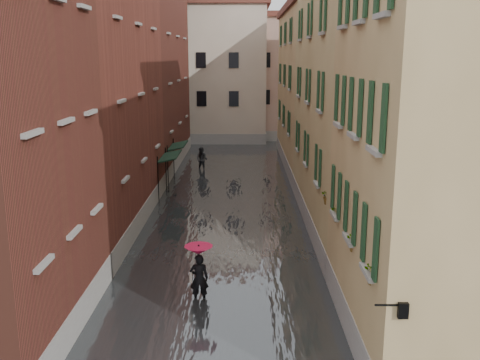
{
  "coord_description": "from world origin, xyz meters",
  "views": [
    {
      "loc": [
        0.93,
        -16.58,
        8.3
      ],
      "look_at": [
        0.77,
        6.35,
        3.0
      ],
      "focal_mm": 40.0,
      "sensor_mm": 36.0,
      "label": 1
    }
  ],
  "objects": [
    {
      "name": "ground",
      "position": [
        0.0,
        0.0,
        0.0
      ],
      "size": [
        120.0,
        120.0,
        0.0
      ],
      "primitive_type": "plane",
      "color": "#58585A",
      "rests_on": "ground"
    },
    {
      "name": "floodwater",
      "position": [
        0.0,
        13.0,
        0.1
      ],
      "size": [
        10.0,
        60.0,
        0.2
      ],
      "primitive_type": "cube",
      "color": "#44484B",
      "rests_on": "ground"
    },
    {
      "name": "building_left_mid",
      "position": [
        -7.0,
        9.0,
        6.25
      ],
      "size": [
        6.0,
        14.0,
        12.5
      ],
      "primitive_type": "cube",
      "color": "maroon",
      "rests_on": "ground"
    },
    {
      "name": "building_left_far",
      "position": [
        -7.0,
        24.0,
        7.0
      ],
      "size": [
        6.0,
        16.0,
        14.0
      ],
      "primitive_type": "cube",
      "color": "brown",
      "rests_on": "ground"
    },
    {
      "name": "building_right_near",
      "position": [
        7.0,
        -2.0,
        5.75
      ],
      "size": [
        6.0,
        8.0,
        11.5
      ],
      "primitive_type": "cube",
      "color": "#9D8251",
      "rests_on": "ground"
    },
    {
      "name": "building_right_mid",
      "position": [
        7.0,
        9.0,
        6.5
      ],
      "size": [
        6.0,
        14.0,
        13.0
      ],
      "primitive_type": "cube",
      "color": "tan",
      "rests_on": "ground"
    },
    {
      "name": "building_right_far",
      "position": [
        7.0,
        24.0,
        5.75
      ],
      "size": [
        6.0,
        16.0,
        11.5
      ],
      "primitive_type": "cube",
      "color": "#9D8251",
      "rests_on": "ground"
    },
    {
      "name": "building_end_cream",
      "position": [
        -3.0,
        38.0,
        6.5
      ],
      "size": [
        12.0,
        9.0,
        13.0
      ],
      "primitive_type": "cube",
      "color": "beige",
      "rests_on": "ground"
    },
    {
      "name": "building_end_pink",
      "position": [
        6.0,
        40.0,
        6.0
      ],
      "size": [
        10.0,
        9.0,
        12.0
      ],
      "primitive_type": "cube",
      "color": "tan",
      "rests_on": "ground"
    },
    {
      "name": "awning_near",
      "position": [
        -3.48,
        14.61,
        2.47
      ],
      "size": [
        1.09,
        3.16,
        2.8
      ],
      "color": "black",
      "rests_on": "ground"
    },
    {
      "name": "awning_far",
      "position": [
        -3.49,
        18.45,
        2.47
      ],
      "size": [
        1.09,
        3.02,
        2.8
      ],
      "color": "black",
      "rests_on": "ground"
    },
    {
      "name": "wall_lantern",
      "position": [
        4.33,
        -6.0,
        3.01
      ],
      "size": [
        0.71,
        0.22,
        0.35
      ],
      "color": "black",
      "rests_on": "ground"
    },
    {
      "name": "window_planters",
      "position": [
        4.12,
        -0.85,
        3.51
      ],
      "size": [
        0.59,
        8.07,
        0.84
      ],
      "color": "brown",
      "rests_on": "ground"
    },
    {
      "name": "pedestrian_main",
      "position": [
        -0.6,
        0.48,
        1.25
      ],
      "size": [
        0.99,
        0.99,
        2.06
      ],
      "color": "black",
      "rests_on": "ground"
    },
    {
      "name": "pedestrian_far",
      "position": [
        -2.16,
        22.05,
        0.91
      ],
      "size": [
        1.06,
        0.94,
        1.83
      ],
      "primitive_type": "imported",
      "rotation": [
        0.0,
        0.0,
        -0.32
      ],
      "color": "black",
      "rests_on": "ground"
    }
  ]
}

